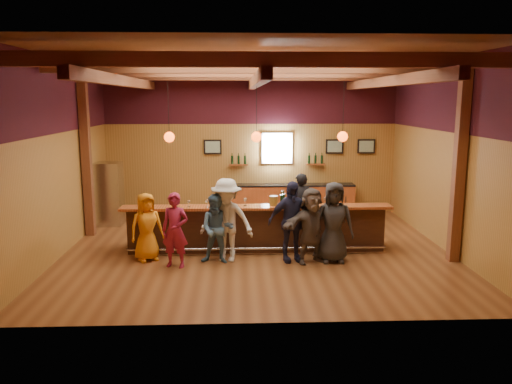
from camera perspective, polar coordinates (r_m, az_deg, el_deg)
room at (r=11.58m, az=0.05°, el=8.88°), size 9.04×9.00×4.52m
bar_counter at (r=12.06m, az=0.11°, el=-4.00°), size 6.30×1.07×1.11m
back_bar_cabinet at (r=15.63m, az=3.91°, el=-0.82°), size 4.00×0.52×0.95m
window at (r=15.58m, az=2.42°, el=5.02°), size 0.95×0.09×0.95m
framed_pictures at (r=15.66m, az=5.60°, el=5.19°), size 5.35×0.05×0.45m
wine_shelves at (r=15.56m, az=2.43°, el=3.42°), size 3.00×0.18×0.30m
pendant_lights at (r=11.55m, az=0.06°, el=6.36°), size 4.24×0.24×1.37m
stainless_fridge at (r=14.81m, az=-16.43°, el=-0.19°), size 0.70×0.70×1.80m
customer_orange at (r=11.35m, az=-12.39°, el=-3.92°), size 0.89×0.78×1.53m
customer_redvest at (r=10.78m, az=-9.23°, el=-4.33°), size 0.67×0.52×1.62m
customer_denim at (r=10.94m, az=-4.46°, el=-4.23°), size 0.82×0.67×1.54m
customer_white at (r=11.03m, az=-3.38°, el=-3.23°), size 1.34×0.98×1.86m
customer_navy at (r=11.03m, az=4.03°, el=-3.38°), size 1.13×0.68×1.80m
customer_brown at (r=11.00m, az=6.37°, el=-3.81°), size 1.62×1.02×1.67m
customer_dark at (r=11.09m, az=8.86°, el=-3.44°), size 0.89×0.59×1.79m
bartender at (r=12.91m, az=5.11°, el=-1.56°), size 0.65×0.45×1.70m
ice_bucket at (r=11.64m, az=2.02°, el=-1.00°), size 0.21×0.21×0.23m
bottle_a at (r=11.70m, az=2.95°, el=-0.88°), size 0.07×0.07×0.32m
bottle_b at (r=11.76m, az=3.15°, el=-0.80°), size 0.07×0.07×0.33m
glass_a at (r=11.79m, az=-13.04°, el=-0.98°), size 0.09×0.09×0.20m
glass_b at (r=11.59m, az=-9.09°, el=-1.02°), size 0.09×0.09×0.20m
glass_c at (r=11.60m, az=-7.68°, el=-1.12°), size 0.07×0.07×0.16m
glass_d at (r=11.49m, az=-5.60°, el=-1.09°), size 0.08×0.08×0.19m
glass_e at (r=11.61m, az=-1.24°, el=-0.92°), size 0.08×0.08×0.19m
glass_f at (r=11.57m, az=4.00°, el=-1.04°), size 0.08×0.08×0.17m
glass_g at (r=11.80m, az=7.93°, el=-0.82°), size 0.08×0.08×0.19m
glass_h at (r=11.82m, az=9.33°, el=-0.84°), size 0.08×0.08×0.19m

